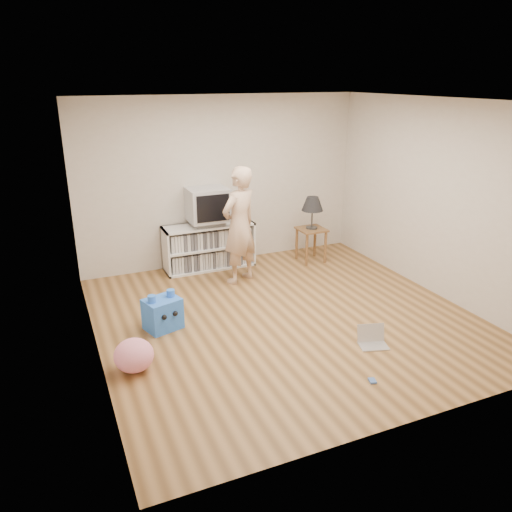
{
  "coord_description": "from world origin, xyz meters",
  "views": [
    {
      "loc": [
        -2.56,
        -5.02,
        2.86
      ],
      "look_at": [
        -0.22,
        0.4,
        0.71
      ],
      "focal_mm": 35.0,
      "sensor_mm": 36.0,
      "label": 1
    }
  ],
  "objects_px": {
    "media_unit": "(209,246)",
    "plush_pink": "(134,355)",
    "dvd_deck": "(208,222)",
    "side_table": "(311,236)",
    "plush_blue": "(163,313)",
    "table_lamp": "(312,205)",
    "person": "(239,226)",
    "laptop": "(372,339)",
    "crt_tv": "(208,204)"
  },
  "relations": [
    {
      "from": "dvd_deck",
      "to": "laptop",
      "type": "relative_size",
      "value": 1.22
    },
    {
      "from": "media_unit",
      "to": "table_lamp",
      "type": "distance_m",
      "value": 1.76
    },
    {
      "from": "media_unit",
      "to": "dvd_deck",
      "type": "bearing_deg",
      "value": -90.0
    },
    {
      "from": "media_unit",
      "to": "plush_pink",
      "type": "distance_m",
      "value": 2.99
    },
    {
      "from": "table_lamp",
      "to": "plush_pink",
      "type": "xyz_separation_m",
      "value": [
        -3.24,
        -2.11,
        -0.77
      ]
    },
    {
      "from": "dvd_deck",
      "to": "crt_tv",
      "type": "bearing_deg",
      "value": -90.0
    },
    {
      "from": "dvd_deck",
      "to": "crt_tv",
      "type": "distance_m",
      "value": 0.29
    },
    {
      "from": "side_table",
      "to": "laptop",
      "type": "height_order",
      "value": "side_table"
    },
    {
      "from": "table_lamp",
      "to": "person",
      "type": "xyz_separation_m",
      "value": [
        -1.37,
        -0.33,
        -0.09
      ]
    },
    {
      "from": "crt_tv",
      "to": "plush_blue",
      "type": "xyz_separation_m",
      "value": [
        -1.15,
        -1.71,
        -0.82
      ]
    },
    {
      "from": "laptop",
      "to": "plush_blue",
      "type": "distance_m",
      "value": 2.45
    },
    {
      "from": "person",
      "to": "side_table",
      "type": "bearing_deg",
      "value": 168.7
    },
    {
      "from": "laptop",
      "to": "plush_pink",
      "type": "height_order",
      "value": "plush_pink"
    },
    {
      "from": "person",
      "to": "plush_blue",
      "type": "bearing_deg",
      "value": 10.99
    },
    {
      "from": "crt_tv",
      "to": "person",
      "type": "height_order",
      "value": "person"
    },
    {
      "from": "crt_tv",
      "to": "plush_pink",
      "type": "bearing_deg",
      "value": -123.29
    },
    {
      "from": "dvd_deck",
      "to": "plush_blue",
      "type": "distance_m",
      "value": 2.13
    },
    {
      "from": "crt_tv",
      "to": "person",
      "type": "distance_m",
      "value": 0.76
    },
    {
      "from": "dvd_deck",
      "to": "laptop",
      "type": "distance_m",
      "value": 3.22
    },
    {
      "from": "table_lamp",
      "to": "dvd_deck",
      "type": "bearing_deg",
      "value": 167.05
    },
    {
      "from": "laptop",
      "to": "side_table",
      "type": "bearing_deg",
      "value": 91.67
    },
    {
      "from": "table_lamp",
      "to": "media_unit",
      "type": "bearing_deg",
      "value": 166.52
    },
    {
      "from": "crt_tv",
      "to": "laptop",
      "type": "relative_size",
      "value": 1.62
    },
    {
      "from": "dvd_deck",
      "to": "side_table",
      "type": "distance_m",
      "value": 1.68
    },
    {
      "from": "person",
      "to": "dvd_deck",
      "type": "bearing_deg",
      "value": -96.32
    },
    {
      "from": "dvd_deck",
      "to": "laptop",
      "type": "bearing_deg",
      "value": -72.98
    },
    {
      "from": "dvd_deck",
      "to": "crt_tv",
      "type": "height_order",
      "value": "crt_tv"
    },
    {
      "from": "media_unit",
      "to": "table_lamp",
      "type": "bearing_deg",
      "value": -13.48
    },
    {
      "from": "media_unit",
      "to": "side_table",
      "type": "xyz_separation_m",
      "value": [
        1.61,
        -0.39,
        0.07
      ]
    },
    {
      "from": "crt_tv",
      "to": "side_table",
      "type": "distance_m",
      "value": 1.76
    },
    {
      "from": "laptop",
      "to": "person",
      "type": "bearing_deg",
      "value": 122.74
    },
    {
      "from": "plush_blue",
      "to": "plush_pink",
      "type": "distance_m",
      "value": 0.91
    },
    {
      "from": "table_lamp",
      "to": "side_table",
      "type": "bearing_deg",
      "value": 0.0
    },
    {
      "from": "crt_tv",
      "to": "person",
      "type": "relative_size",
      "value": 0.35
    },
    {
      "from": "person",
      "to": "laptop",
      "type": "height_order",
      "value": "person"
    },
    {
      "from": "side_table",
      "to": "plush_pink",
      "type": "xyz_separation_m",
      "value": [
        -3.24,
        -2.11,
        -0.24
      ]
    },
    {
      "from": "person",
      "to": "plush_pink",
      "type": "distance_m",
      "value": 2.67
    },
    {
      "from": "crt_tv",
      "to": "plush_blue",
      "type": "distance_m",
      "value": 2.21
    },
    {
      "from": "dvd_deck",
      "to": "crt_tv",
      "type": "xyz_separation_m",
      "value": [
        0.0,
        -0.0,
        0.29
      ]
    },
    {
      "from": "person",
      "to": "plush_blue",
      "type": "height_order",
      "value": "person"
    },
    {
      "from": "side_table",
      "to": "plush_pink",
      "type": "distance_m",
      "value": 3.87
    },
    {
      "from": "media_unit",
      "to": "crt_tv",
      "type": "height_order",
      "value": "crt_tv"
    },
    {
      "from": "dvd_deck",
      "to": "media_unit",
      "type": "bearing_deg",
      "value": 90.0
    },
    {
      "from": "table_lamp",
      "to": "person",
      "type": "distance_m",
      "value": 1.41
    },
    {
      "from": "media_unit",
      "to": "laptop",
      "type": "distance_m",
      "value": 3.18
    },
    {
      "from": "dvd_deck",
      "to": "plush_blue",
      "type": "xyz_separation_m",
      "value": [
        -1.15,
        -1.71,
        -0.54
      ]
    },
    {
      "from": "person",
      "to": "crt_tv",
      "type": "bearing_deg",
      "value": -96.24
    },
    {
      "from": "media_unit",
      "to": "side_table",
      "type": "bearing_deg",
      "value": -13.48
    },
    {
      "from": "laptop",
      "to": "plush_pink",
      "type": "bearing_deg",
      "value": -175.47
    },
    {
      "from": "crt_tv",
      "to": "side_table",
      "type": "relative_size",
      "value": 1.09
    }
  ]
}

